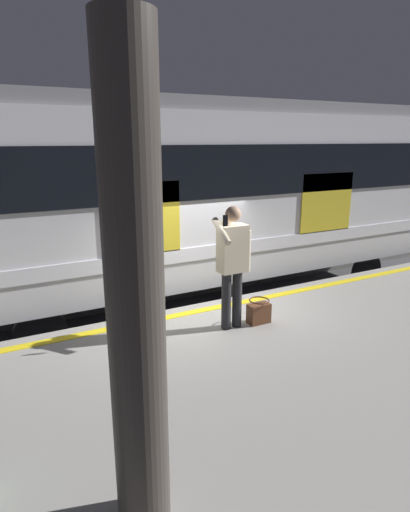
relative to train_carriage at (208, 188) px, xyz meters
name	(u,v)px	position (x,y,z in m)	size (l,w,h in m)	color
ground_plane	(195,353)	(1.23, 1.81, -2.58)	(25.97, 25.97, 0.00)	#3D3D3F
platform	(276,397)	(1.23, 4.07, -2.13)	(17.32, 4.52, 0.90)	gray
safety_line	(203,310)	(1.23, 2.11, -1.68)	(16.97, 0.16, 0.01)	yellow
track_rail_near	(170,325)	(1.23, 0.71, -2.50)	(22.51, 0.08, 0.16)	slate
track_rail_far	(144,301)	(1.23, -0.72, -2.50)	(22.51, 0.08, 0.16)	slate
train_carriage	(208,188)	(0.00, 0.00, 0.00)	(11.06, 2.78, 4.09)	silver
passenger	(232,258)	(1.16, 2.86, -0.63)	(0.57, 0.55, 1.78)	#262628
handbag	(259,312)	(0.72, 2.93, -1.52)	(0.34, 0.31, 0.37)	#59331E
station_column	(135,302)	(3.42, 5.37, -0.02)	(0.38, 0.38, 3.33)	#38332D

